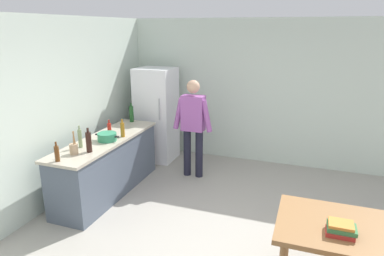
# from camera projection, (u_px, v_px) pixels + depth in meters

# --- Properties ---
(ground_plane) EXTENTS (14.00, 14.00, 0.00)m
(ground_plane) POSITION_uv_depth(u_px,v_px,m) (216.00, 247.00, 4.07)
(ground_plane) COLOR #9E998E
(wall_back) EXTENTS (6.40, 0.12, 2.70)m
(wall_back) POSITION_uv_depth(u_px,v_px,m) (261.00, 93.00, 6.40)
(wall_back) COLOR silver
(wall_back) RESTS_ON ground_plane
(wall_left) EXTENTS (0.12, 5.60, 2.70)m
(wall_left) POSITION_uv_depth(u_px,v_px,m) (42.00, 116.00, 4.71)
(wall_left) COLOR silver
(wall_left) RESTS_ON ground_plane
(kitchen_counter) EXTENTS (0.64, 2.20, 0.90)m
(kitchen_counter) POSITION_uv_depth(u_px,v_px,m) (108.00, 166.00, 5.31)
(kitchen_counter) COLOR #4C5666
(kitchen_counter) RESTS_ON ground_plane
(refrigerator) EXTENTS (0.70, 0.67, 1.80)m
(refrigerator) POSITION_uv_depth(u_px,v_px,m) (157.00, 115.00, 6.60)
(refrigerator) COLOR white
(refrigerator) RESTS_ON ground_plane
(person) EXTENTS (0.70, 0.22, 1.70)m
(person) POSITION_uv_depth(u_px,v_px,m) (193.00, 122.00, 5.77)
(person) COLOR #1E1E2D
(person) RESTS_ON ground_plane
(dining_table) EXTENTS (1.40, 0.90, 0.75)m
(dining_table) POSITION_uv_depth(u_px,v_px,m) (354.00, 235.00, 3.16)
(dining_table) COLOR olive
(dining_table) RESTS_ON ground_plane
(cooking_pot) EXTENTS (0.40, 0.28, 0.12)m
(cooking_pot) POSITION_uv_depth(u_px,v_px,m) (107.00, 137.00, 5.07)
(cooking_pot) COLOR #2D845B
(cooking_pot) RESTS_ON kitchen_counter
(utensil_jar) EXTENTS (0.11, 0.11, 0.32)m
(utensil_jar) POSITION_uv_depth(u_px,v_px,m) (74.00, 148.00, 4.53)
(utensil_jar) COLOR tan
(utensil_jar) RESTS_ON kitchen_counter
(bottle_beer_brown) EXTENTS (0.06, 0.06, 0.26)m
(bottle_beer_brown) POSITION_uv_depth(u_px,v_px,m) (57.00, 153.00, 4.27)
(bottle_beer_brown) COLOR #5B3314
(bottle_beer_brown) RESTS_ON kitchen_counter
(bottle_vinegar_tall) EXTENTS (0.06, 0.06, 0.32)m
(bottle_vinegar_tall) POSITION_uv_depth(u_px,v_px,m) (80.00, 138.00, 4.76)
(bottle_vinegar_tall) COLOR gray
(bottle_vinegar_tall) RESTS_ON kitchen_counter
(bottle_sauce_red) EXTENTS (0.06, 0.06, 0.24)m
(bottle_sauce_red) POSITION_uv_depth(u_px,v_px,m) (109.00, 129.00, 5.35)
(bottle_sauce_red) COLOR #B22319
(bottle_sauce_red) RESTS_ON kitchen_counter
(bottle_wine_dark) EXTENTS (0.08, 0.08, 0.34)m
(bottle_wine_dark) POSITION_uv_depth(u_px,v_px,m) (89.00, 142.00, 4.58)
(bottle_wine_dark) COLOR black
(bottle_wine_dark) RESTS_ON kitchen_counter
(bottle_oil_amber) EXTENTS (0.06, 0.06, 0.28)m
(bottle_oil_amber) POSITION_uv_depth(u_px,v_px,m) (123.00, 130.00, 5.24)
(bottle_oil_amber) COLOR #996619
(bottle_oil_amber) RESTS_ON kitchen_counter
(bottle_wine_green) EXTENTS (0.08, 0.08, 0.34)m
(bottle_wine_green) POSITION_uv_depth(u_px,v_px,m) (131.00, 114.00, 6.07)
(bottle_wine_green) COLOR #1E5123
(bottle_wine_green) RESTS_ON kitchen_counter
(book_stack) EXTENTS (0.26, 0.20, 0.11)m
(book_stack) POSITION_uv_depth(u_px,v_px,m) (341.00, 229.00, 3.03)
(book_stack) COLOR #B22D28
(book_stack) RESTS_ON dining_table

